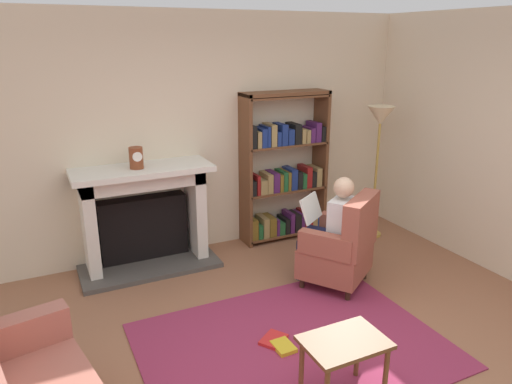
# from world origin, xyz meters

# --- Properties ---
(ground) EXTENTS (14.00, 14.00, 0.00)m
(ground) POSITION_xyz_m (0.00, 0.00, 0.00)
(ground) COLOR #935E42
(back_wall) EXTENTS (5.60, 0.10, 2.70)m
(back_wall) POSITION_xyz_m (0.00, 2.55, 1.35)
(back_wall) COLOR beige
(back_wall) RESTS_ON ground
(side_wall_right) EXTENTS (0.10, 5.20, 2.70)m
(side_wall_right) POSITION_xyz_m (2.65, 1.25, 1.35)
(side_wall_right) COLOR beige
(side_wall_right) RESTS_ON ground
(area_rug) EXTENTS (2.40, 1.80, 0.01)m
(area_rug) POSITION_xyz_m (0.00, 0.30, 0.01)
(area_rug) COLOR #8D2A49
(area_rug) RESTS_ON ground
(fireplace) EXTENTS (1.47, 0.64, 1.13)m
(fireplace) POSITION_xyz_m (-0.71, 2.30, 0.60)
(fireplace) COLOR #4C4742
(fireplace) RESTS_ON ground
(mantel_clock) EXTENTS (0.14, 0.14, 0.22)m
(mantel_clock) POSITION_xyz_m (-0.77, 2.20, 1.24)
(mantel_clock) COLOR brown
(mantel_clock) RESTS_ON fireplace
(bookshelf) EXTENTS (1.07, 0.32, 1.82)m
(bookshelf) POSITION_xyz_m (1.03, 2.33, 0.86)
(bookshelf) COLOR brown
(bookshelf) RESTS_ON ground
(armchair_reading) EXTENTS (0.88, 0.87, 0.97)m
(armchair_reading) POSITION_xyz_m (0.94, 0.98, 0.42)
(armchair_reading) COLOR #331E14
(armchair_reading) RESTS_ON ground
(seated_reader) EXTENTS (0.55, 0.59, 1.14)m
(seated_reader) POSITION_xyz_m (0.88, 1.08, 0.62)
(seated_reader) COLOR silver
(seated_reader) RESTS_ON ground
(side_table) EXTENTS (0.56, 0.39, 0.48)m
(side_table) POSITION_xyz_m (0.00, -0.37, 0.40)
(side_table) COLOR brown
(side_table) RESTS_ON ground
(scattered_books) EXTENTS (0.68, 0.60, 0.03)m
(scattered_books) POSITION_xyz_m (0.11, 0.21, 0.03)
(scattered_books) COLOR gold
(scattered_books) RESTS_ON area_rug
(floor_lamp) EXTENTS (0.32, 0.32, 1.64)m
(floor_lamp) POSITION_xyz_m (2.07, 1.88, 1.39)
(floor_lamp) COLOR #B7933F
(floor_lamp) RESTS_ON ground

